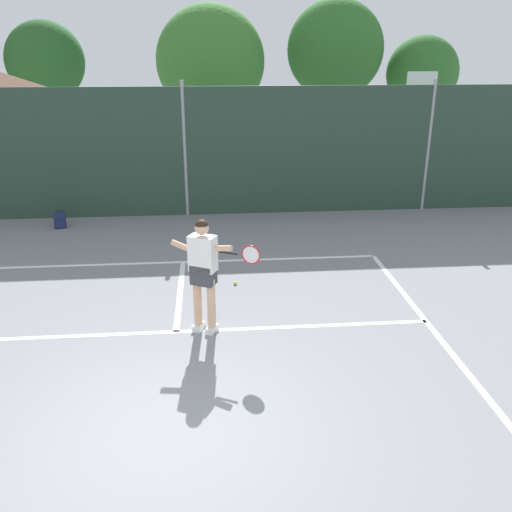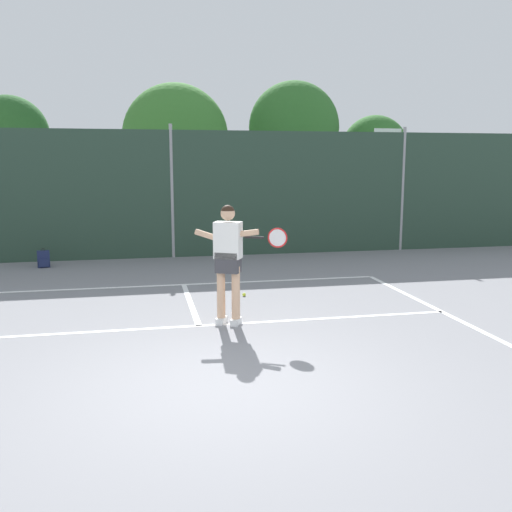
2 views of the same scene
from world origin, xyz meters
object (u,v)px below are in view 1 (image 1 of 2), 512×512
Objects in this scene: basketball_hoop at (418,115)px; tennis_player at (204,266)px; tennis_ball at (235,283)px; backpack_navy at (60,220)px.

tennis_player is at bearing -126.79° from basketball_hoop.
tennis_ball is (0.56, 1.77, -1.08)m from tennis_player.
basketball_hoop reaches higher than tennis_ball.
basketball_hoop is 7.67× the size of backpack_navy.
backpack_navy reaches higher than tennis_ball.
basketball_hoop is 53.79× the size of tennis_ball.
tennis_player is 2.14m from tennis_ball.
tennis_player reaches higher than backpack_navy.
tennis_ball is at bearing 72.50° from tennis_player.
backpack_navy is (-4.18, 3.89, 0.16)m from tennis_ball.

